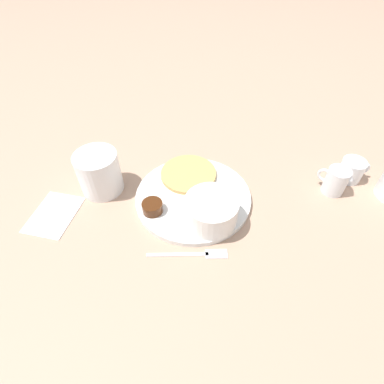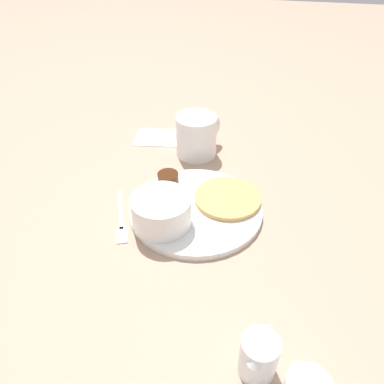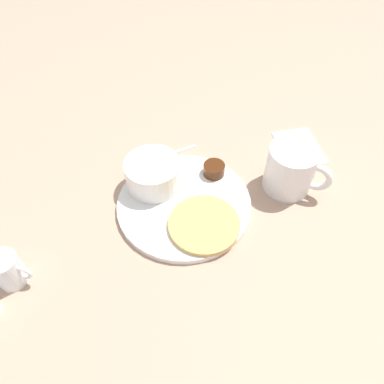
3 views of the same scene
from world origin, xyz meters
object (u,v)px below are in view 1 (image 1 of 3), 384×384
Objects in this scene: bowl at (211,210)px; creamer_pitcher_far at (352,170)px; coffee_mug at (99,172)px; fork at (197,254)px; creamer_pitcher_near at (336,181)px; plate at (193,197)px.

bowl is 1.47× the size of creamer_pitcher_far.
fork is (0.09, 0.26, -0.05)m from coffee_mug.
creamer_pitcher_near reaches higher than fork.
creamer_pitcher_far is at bearing 132.69° from bowl.
creamer_pitcher_far is at bearing 113.60° from coffee_mug.
coffee_mug is (-0.01, -0.26, 0.01)m from bowl.
creamer_pitcher_near is 0.48× the size of fork.
plate is 3.50× the size of creamer_pitcher_far.
coffee_mug is at bearing -109.22° from fork.
fork is at bearing 70.78° from coffee_mug.
plate is at bearing -64.66° from creamer_pitcher_near.
coffee_mug is at bearing -70.59° from creamer_pitcher_near.
plate is 0.37m from creamer_pitcher_far.
creamer_pitcher_near is 0.35m from fork.
creamer_pitcher_near is at bearing 115.34° from plate.
coffee_mug is 0.57m from creamer_pitcher_far.
bowl is at bearing -50.87° from creamer_pitcher_near.
creamer_pitcher_far is (-0.23, 0.52, -0.02)m from coffee_mug.
fork is at bearing -39.20° from creamer_pitcher_far.
fork is (0.32, -0.26, -0.02)m from creamer_pitcher_far.
plate is 0.31m from creamer_pitcher_near.
creamer_pitcher_far is 0.49× the size of fork.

